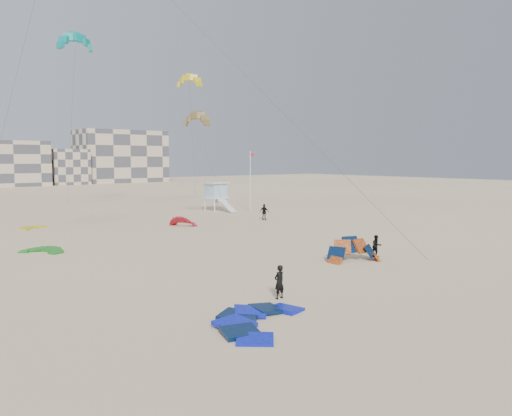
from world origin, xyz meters
TOP-DOWN VIEW (x-y plane):
  - ground at (0.00, 0.00)m, footprint 320.00×320.00m
  - kite_ground_blue at (-1.54, -0.15)m, footprint 7.05×7.13m
  - kite_ground_orange at (12.11, 6.05)m, footprint 5.08×4.99m
  - kite_ground_green at (-4.07, 23.54)m, footprint 4.57×4.54m
  - kite_ground_red_far at (12.23, 29.98)m, footprint 4.19×4.15m
  - kite_ground_yellow at (-1.04, 37.91)m, footprint 3.59×3.68m
  - kitesurfer_main at (1.70, 2.24)m, footprint 0.68×0.48m
  - kitesurfer_b at (14.61, 6.05)m, footprint 0.98×0.90m
  - kitesurfer_d at (22.55, 28.61)m, footprint 0.99×1.18m
  - kitesurfer_f at (32.21, 52.91)m, footprint 0.83×1.70m
  - kite_fly_olive at (15.71, 32.56)m, footprint 4.29×5.71m
  - kite_fly_yellow at (22.54, 45.32)m, footprint 7.87×9.73m
  - kite_fly_teal_b at (9.11, 52.46)m, footprint 4.90×4.86m
  - lifeguard_tower_near at (23.99, 40.94)m, footprint 3.01×5.56m
  - flagpole at (27.44, 37.55)m, footprint 0.68×0.10m
  - condo_east at (50.00, 132.00)m, footprint 26.00×14.00m
  - condo_fill_right at (32.00, 128.00)m, footprint 10.00×10.00m

SIDE VIEW (x-z plane):
  - ground at x=0.00m, z-range 0.00..0.00m
  - kite_ground_blue at x=-1.54m, z-range -0.52..0.52m
  - kite_ground_orange at x=12.11m, z-range -1.94..1.94m
  - kite_ground_green at x=-4.07m, z-range -0.41..0.41m
  - kite_ground_red_far at x=12.23m, z-range -1.50..1.50m
  - kite_ground_yellow at x=-1.04m, z-range -0.27..0.27m
  - kitesurfer_b at x=14.61m, z-range 0.00..1.63m
  - kitesurfer_f at x=32.21m, z-range 0.00..1.76m
  - kitesurfer_main at x=1.70m, z-range 0.00..1.77m
  - kitesurfer_d at x=22.55m, z-range 0.00..1.89m
  - lifeguard_tower_near at x=23.99m, z-range -0.02..4.00m
  - flagpole at x=27.44m, z-range 0.20..8.52m
  - condo_fill_right at x=32.00m, z-range 0.00..10.00m
  - condo_east at x=50.00m, z-range 0.00..16.00m
  - kite_fly_olive at x=15.71m, z-range 5.72..17.55m
  - kite_fly_yellow at x=22.54m, z-range 8.89..27.27m
  - kite_fly_teal_b at x=9.11m, z-range 11.12..34.46m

